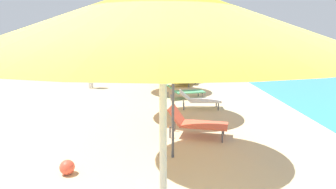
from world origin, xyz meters
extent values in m
cone|color=yellow|center=(-0.16, -0.21, 2.45)|extent=(2.37, 2.37, 0.43)
cylinder|color=#4C4C51|center=(-0.01, 3.25, 1.16)|extent=(0.05, 0.05, 2.32)
cone|color=orange|center=(-0.01, 3.25, 2.55)|extent=(2.56, 2.56, 0.46)
sphere|color=#4C4C51|center=(-0.01, 3.25, 2.81)|extent=(0.06, 0.06, 0.06)
cube|color=#D8593F|center=(0.74, 4.38, 0.30)|extent=(1.18, 0.84, 0.04)
cube|color=#D8593F|center=(0.10, 4.54, 0.50)|extent=(0.44, 0.65, 0.39)
cylinder|color=#59595E|center=(1.22, 4.51, 0.14)|extent=(0.04, 0.04, 0.28)
cylinder|color=#59595E|center=(1.10, 4.03, 0.14)|extent=(0.04, 0.04, 0.28)
cylinder|color=#59595E|center=(0.08, 4.80, 0.14)|extent=(0.04, 0.04, 0.28)
cylinder|color=#59595E|center=(-0.05, 4.32, 0.14)|extent=(0.04, 0.04, 0.28)
cylinder|color=#4C4C51|center=(-0.17, 6.13, 1.18)|extent=(0.05, 0.05, 2.36)
cone|color=orange|center=(-0.17, 6.13, 2.64)|extent=(2.58, 2.58, 0.57)
sphere|color=#4C4C51|center=(-0.17, 6.13, 2.95)|extent=(0.06, 0.06, 0.06)
cube|color=white|center=(1.12, 7.04, 0.26)|extent=(1.00, 0.60, 0.04)
cube|color=white|center=(0.47, 7.07, 0.42)|extent=(0.36, 0.57, 0.31)
cylinder|color=#59595E|center=(1.52, 7.26, 0.12)|extent=(0.04, 0.04, 0.24)
cylinder|color=#59595E|center=(1.50, 6.80, 0.12)|extent=(0.04, 0.04, 0.24)
cylinder|color=#59595E|center=(0.44, 7.30, 0.12)|extent=(0.04, 0.04, 0.24)
cylinder|color=#59595E|center=(0.43, 6.84, 0.12)|extent=(0.04, 0.04, 0.24)
cylinder|color=silver|center=(-0.36, 9.84, 1.07)|extent=(0.05, 0.05, 2.14)
cone|color=orange|center=(-0.36, 9.84, 2.45)|extent=(2.52, 2.52, 0.63)
sphere|color=silver|center=(-0.36, 9.84, 2.79)|extent=(0.06, 0.06, 0.06)
cube|color=yellow|center=(0.43, 11.11, 0.24)|extent=(1.18, 0.70, 0.04)
cube|color=yellow|center=(-0.34, 11.16, 0.39)|extent=(0.47, 0.65, 0.30)
cylinder|color=#59595E|center=(0.92, 11.33, 0.11)|extent=(0.04, 0.04, 0.22)
cylinder|color=#59595E|center=(0.88, 10.82, 0.11)|extent=(0.04, 0.04, 0.22)
cylinder|color=#59595E|center=(-0.36, 11.42, 0.11)|extent=(0.04, 0.04, 0.22)
cylinder|color=#59595E|center=(-0.40, 10.91, 0.11)|extent=(0.04, 0.04, 0.22)
cube|color=#4CA572|center=(0.74, 8.59, 0.25)|extent=(1.18, 0.80, 0.04)
cube|color=#4CA572|center=(0.04, 8.43, 0.42)|extent=(0.49, 0.65, 0.33)
cylinder|color=#59595E|center=(1.11, 8.92, 0.11)|extent=(0.04, 0.04, 0.23)
cylinder|color=#59595E|center=(1.22, 8.46, 0.11)|extent=(0.04, 0.04, 0.23)
cylinder|color=#59595E|center=(-0.06, 8.65, 0.11)|extent=(0.04, 0.04, 0.23)
cylinder|color=#59595E|center=(0.05, 8.19, 0.11)|extent=(0.04, 0.04, 0.23)
cylinder|color=#4C4C51|center=(0.07, 12.74, 1.14)|extent=(0.05, 0.05, 2.29)
cone|color=white|center=(0.07, 12.74, 2.48)|extent=(1.91, 1.91, 0.39)
sphere|color=#4C4C51|center=(0.07, 12.74, 2.71)|extent=(0.06, 0.06, 0.06)
cube|color=yellow|center=(1.12, 13.69, 0.30)|extent=(1.18, 0.64, 0.04)
cube|color=yellow|center=(0.34, 13.64, 0.44)|extent=(0.47, 0.60, 0.29)
cylinder|color=#59595E|center=(1.58, 13.96, 0.14)|extent=(0.04, 0.04, 0.28)
cylinder|color=#59595E|center=(1.61, 13.49, 0.14)|extent=(0.04, 0.04, 0.28)
cylinder|color=#59595E|center=(0.29, 13.88, 0.14)|extent=(0.04, 0.04, 0.28)
cylinder|color=#59595E|center=(0.32, 13.41, 0.14)|extent=(0.04, 0.04, 0.28)
cube|color=yellow|center=(0.78, 11.67, 0.22)|extent=(1.23, 0.85, 0.04)
cube|color=yellow|center=(0.09, 11.84, 0.43)|extent=(0.46, 0.67, 0.40)
cylinder|color=#59595E|center=(1.28, 11.82, 0.10)|extent=(0.04, 0.04, 0.20)
cylinder|color=#59595E|center=(1.17, 11.32, 0.10)|extent=(0.04, 0.04, 0.20)
cylinder|color=#59595E|center=(0.06, 12.11, 0.10)|extent=(0.04, 0.04, 0.20)
cylinder|color=#59595E|center=(-0.06, 11.61, 0.10)|extent=(0.04, 0.04, 0.20)
cylinder|color=silver|center=(-3.41, 10.77, 0.44)|extent=(0.11, 0.11, 0.87)
cylinder|color=silver|center=(-3.48, 10.62, 0.44)|extent=(0.11, 0.11, 0.87)
cube|color=orange|center=(-3.45, 10.69, 1.20)|extent=(0.35, 0.42, 0.65)
sphere|color=brown|center=(-3.45, 10.69, 1.64)|extent=(0.24, 0.24, 0.24)
sphere|color=#E54C38|center=(-1.82, 2.56, 0.13)|extent=(0.26, 0.26, 0.26)
cube|color=red|center=(-0.52, 15.25, 0.16)|extent=(0.40, 0.57, 0.32)
cube|color=white|center=(-0.52, 15.25, 0.35)|extent=(0.41, 0.59, 0.06)
camera|label=1|loc=(-0.15, -2.08, 2.35)|focal=31.37mm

